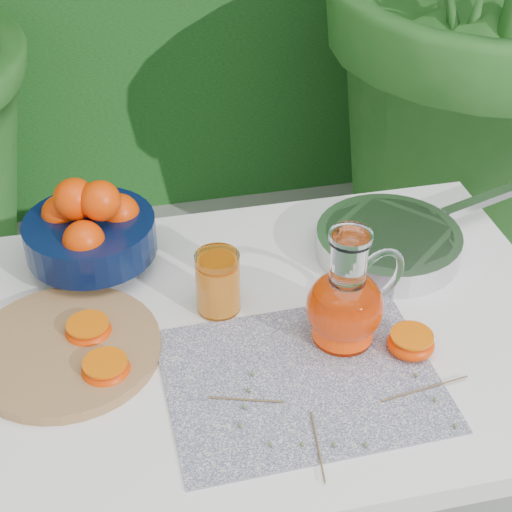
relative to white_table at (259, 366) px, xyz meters
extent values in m
cube|color=white|center=(0.00, 0.00, 0.06)|extent=(1.00, 0.70, 0.04)
cylinder|color=white|center=(-0.45, 0.30, -0.31)|extent=(0.04, 0.04, 0.71)
cylinder|color=white|center=(0.45, 0.30, -0.31)|extent=(0.04, 0.04, 0.71)
cube|color=#0B1140|center=(0.04, -0.12, 0.08)|extent=(0.40, 0.32, 0.00)
cylinder|color=#9A7845|center=(-0.30, 0.01, 0.09)|extent=(0.33, 0.33, 0.02)
cylinder|color=black|center=(-0.24, 0.22, 0.10)|extent=(0.09, 0.09, 0.04)
cylinder|color=black|center=(-0.24, 0.22, 0.15)|extent=(0.26, 0.26, 0.06)
sphere|color=#FB3D02|center=(-0.29, 0.26, 0.17)|extent=(0.08, 0.08, 0.07)
sphere|color=#FB3D02|center=(-0.19, 0.24, 0.17)|extent=(0.08, 0.08, 0.07)
sphere|color=#FB3D02|center=(-0.25, 0.17, 0.17)|extent=(0.08, 0.08, 0.07)
sphere|color=#FB3D02|center=(-0.23, 0.28, 0.17)|extent=(0.08, 0.08, 0.07)
sphere|color=#FB3D02|center=(-0.26, 0.23, 0.22)|extent=(0.08, 0.08, 0.07)
sphere|color=#FB3D02|center=(-0.22, 0.21, 0.22)|extent=(0.08, 0.08, 0.07)
cylinder|color=white|center=(0.12, -0.05, 0.09)|extent=(0.12, 0.12, 0.01)
ellipsoid|color=white|center=(0.12, -0.05, 0.15)|extent=(0.15, 0.15, 0.11)
cylinder|color=white|center=(0.12, -0.05, 0.23)|extent=(0.07, 0.07, 0.08)
cylinder|color=white|center=(0.12, -0.05, 0.27)|extent=(0.08, 0.08, 0.01)
torus|color=white|center=(0.18, -0.03, 0.18)|extent=(0.09, 0.04, 0.09)
cylinder|color=red|center=(0.12, -0.05, 0.13)|extent=(0.12, 0.12, 0.08)
cylinder|color=white|center=(-0.05, 0.06, 0.14)|extent=(0.09, 0.09, 0.10)
cylinder|color=orange|center=(-0.05, 0.06, 0.13)|extent=(0.08, 0.08, 0.08)
cylinder|color=#DD5006|center=(-0.05, 0.06, 0.17)|extent=(0.07, 0.07, 0.00)
cylinder|color=silver|center=(0.27, 0.15, 0.11)|extent=(0.32, 0.32, 0.05)
cylinder|color=white|center=(0.27, 0.15, 0.12)|extent=(0.28, 0.28, 0.01)
cube|color=silver|center=(0.48, 0.22, 0.12)|extent=(0.19, 0.08, 0.01)
ellipsoid|color=#FB3D02|center=(-0.24, -0.06, 0.10)|extent=(0.07, 0.07, 0.03)
cylinder|color=#DD5006|center=(-0.24, -0.06, 0.11)|extent=(0.07, 0.07, 0.00)
ellipsoid|color=#FB3D02|center=(-0.26, 0.03, 0.10)|extent=(0.07, 0.07, 0.03)
cylinder|color=#DD5006|center=(-0.26, 0.03, 0.11)|extent=(0.07, 0.07, 0.00)
ellipsoid|color=#FB3D02|center=(0.21, -0.10, 0.10)|extent=(0.07, 0.07, 0.03)
cylinder|color=#DD5006|center=(0.21, -0.10, 0.11)|extent=(0.07, 0.07, 0.00)
cylinder|color=brown|center=(0.02, -0.25, 0.09)|extent=(0.02, 0.12, 0.00)
sphere|color=#4B6032|center=(-0.04, -0.24, 0.09)|extent=(0.01, 0.01, 0.01)
sphere|color=#4B6032|center=(0.00, -0.24, 0.09)|extent=(0.01, 0.01, 0.01)
sphere|color=#4B6032|center=(0.05, -0.25, 0.09)|extent=(0.01, 0.01, 0.01)
sphere|color=#4B6032|center=(0.09, -0.26, 0.09)|extent=(0.01, 0.01, 0.01)
cylinder|color=brown|center=(0.21, -0.18, 0.09)|extent=(0.14, 0.02, 0.00)
sphere|color=#4B6032|center=(0.19, -0.11, 0.09)|extent=(0.01, 0.01, 0.01)
sphere|color=#4B6032|center=(0.20, -0.16, 0.09)|extent=(0.01, 0.01, 0.01)
sphere|color=#4B6032|center=(0.21, -0.21, 0.09)|extent=(0.01, 0.01, 0.01)
sphere|color=#4B6032|center=(0.22, -0.26, 0.09)|extent=(0.01, 0.01, 0.01)
cylinder|color=brown|center=(-0.05, -0.15, 0.09)|extent=(0.10, 0.03, 0.00)
sphere|color=#4B6032|center=(-0.07, -0.19, 0.09)|extent=(0.01, 0.01, 0.01)
sphere|color=#4B6032|center=(-0.06, -0.16, 0.09)|extent=(0.01, 0.01, 0.01)
sphere|color=#4B6032|center=(-0.04, -0.13, 0.09)|extent=(0.01, 0.01, 0.01)
sphere|color=#4B6032|center=(-0.03, -0.10, 0.09)|extent=(0.01, 0.01, 0.01)
camera|label=1|loc=(-0.20, -0.90, 0.91)|focal=55.00mm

